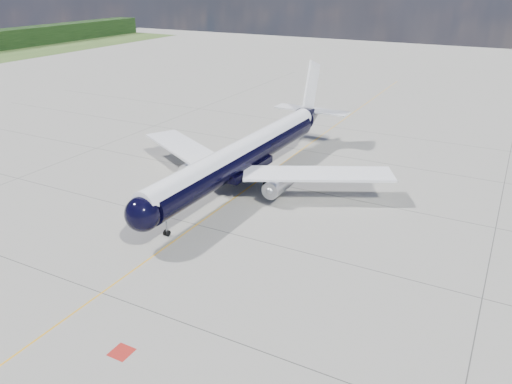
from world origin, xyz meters
TOP-DOWN VIEW (x-y plane):
  - ground at (0.00, 30.00)m, footprint 320.00×320.00m
  - taxiway_centerline at (0.00, 25.00)m, footprint 0.16×160.00m
  - red_marking at (6.80, -10.00)m, footprint 1.60×1.60m
  - main_airliner at (-1.00, 23.62)m, footprint 39.03×47.44m

SIDE VIEW (x-z plane):
  - ground at x=0.00m, z-range 0.00..0.00m
  - taxiway_centerline at x=0.00m, z-range 0.00..0.01m
  - red_marking at x=6.80m, z-range 0.00..0.01m
  - main_airliner at x=-1.00m, z-range -2.60..11.12m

